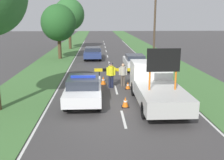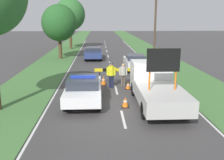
{
  "view_description": "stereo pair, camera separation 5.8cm",
  "coord_description": "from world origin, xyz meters",
  "px_view_note": "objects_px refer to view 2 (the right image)",
  "views": [
    {
      "loc": [
        -1.14,
        -13.22,
        4.58
      ],
      "look_at": [
        -0.36,
        1.35,
        1.1
      ],
      "focal_mm": 42.0,
      "sensor_mm": 36.0,
      "label": 1
    },
    {
      "loc": [
        -1.09,
        -13.22,
        4.58
      ],
      "look_at": [
        -0.36,
        1.35,
        1.1
      ],
      "focal_mm": 42.0,
      "sensor_mm": 36.0,
      "label": 2
    }
  ],
  "objects_px": {
    "traffic_cone_near_police": "(103,80)",
    "traffic_cone_near_truck": "(128,85)",
    "road_barrier": "(119,71)",
    "work_truck": "(156,85)",
    "traffic_cone_centre_front": "(125,102)",
    "utility_pole": "(155,18)",
    "pedestrian_civilian": "(123,73)",
    "police_officer": "(111,73)",
    "queued_car_hatch_blue": "(93,53)",
    "queued_car_van_white": "(135,61)",
    "roadside_tree_mid_left": "(59,23)",
    "police_car": "(84,89)",
    "roadside_tree_near_right": "(70,15)"
  },
  "relations": [
    {
      "from": "police_officer",
      "to": "traffic_cone_centre_front",
      "type": "height_order",
      "value": "police_officer"
    },
    {
      "from": "pedestrian_civilian",
      "to": "queued_car_van_white",
      "type": "bearing_deg",
      "value": 68.81
    },
    {
      "from": "police_car",
      "to": "traffic_cone_near_police",
      "type": "distance_m",
      "value": 4.02
    },
    {
      "from": "traffic_cone_near_police",
      "to": "traffic_cone_near_truck",
      "type": "height_order",
      "value": "traffic_cone_near_police"
    },
    {
      "from": "work_truck",
      "to": "utility_pole",
      "type": "xyz_separation_m",
      "value": [
        2.48,
        12.36,
        3.56
      ]
    },
    {
      "from": "traffic_cone_near_truck",
      "to": "queued_car_hatch_blue",
      "type": "height_order",
      "value": "queued_car_hatch_blue"
    },
    {
      "from": "road_barrier",
      "to": "traffic_cone_near_truck",
      "type": "distance_m",
      "value": 1.61
    },
    {
      "from": "road_barrier",
      "to": "traffic_cone_near_police",
      "type": "xyz_separation_m",
      "value": [
        -1.09,
        -0.08,
        -0.66
      ]
    },
    {
      "from": "work_truck",
      "to": "roadside_tree_near_right",
      "type": "distance_m",
      "value": 27.31
    },
    {
      "from": "road_barrier",
      "to": "utility_pole",
      "type": "xyz_separation_m",
      "value": [
        4.16,
        8.08,
        3.62
      ]
    },
    {
      "from": "pedestrian_civilian",
      "to": "traffic_cone_near_police",
      "type": "distance_m",
      "value": 1.58
    },
    {
      "from": "traffic_cone_near_police",
      "to": "queued_car_van_white",
      "type": "relative_size",
      "value": 0.14
    },
    {
      "from": "roadside_tree_mid_left",
      "to": "utility_pole",
      "type": "xyz_separation_m",
      "value": [
        9.94,
        -4.02,
        0.57
      ]
    },
    {
      "from": "police_officer",
      "to": "roadside_tree_near_right",
      "type": "height_order",
      "value": "roadside_tree_near_right"
    },
    {
      "from": "queued_car_hatch_blue",
      "to": "traffic_cone_near_truck",
      "type": "bearing_deg",
      "value": 100.95
    },
    {
      "from": "road_barrier",
      "to": "queued_car_hatch_blue",
      "type": "bearing_deg",
      "value": 104.12
    },
    {
      "from": "queued_car_hatch_blue",
      "to": "police_car",
      "type": "bearing_deg",
      "value": 89.16
    },
    {
      "from": "police_car",
      "to": "traffic_cone_near_truck",
      "type": "relative_size",
      "value": 9.65
    },
    {
      "from": "police_car",
      "to": "queued_car_van_white",
      "type": "distance_m",
      "value": 10.02
    },
    {
      "from": "roadside_tree_near_right",
      "to": "roadside_tree_mid_left",
      "type": "xyz_separation_m",
      "value": [
        -0.19,
        -9.64,
        -1.0
      ]
    },
    {
      "from": "police_officer",
      "to": "work_truck",
      "type": "bearing_deg",
      "value": 127.38
    },
    {
      "from": "work_truck",
      "to": "queued_car_hatch_blue",
      "type": "relative_size",
      "value": 1.28
    },
    {
      "from": "work_truck",
      "to": "road_barrier",
      "type": "distance_m",
      "value": 4.59
    },
    {
      "from": "traffic_cone_centre_front",
      "to": "traffic_cone_near_truck",
      "type": "height_order",
      "value": "traffic_cone_centre_front"
    },
    {
      "from": "work_truck",
      "to": "police_officer",
      "type": "bearing_deg",
      "value": -53.42
    },
    {
      "from": "traffic_cone_near_truck",
      "to": "roadside_tree_mid_left",
      "type": "relative_size",
      "value": 0.08
    },
    {
      "from": "pedestrian_civilian",
      "to": "queued_car_hatch_blue",
      "type": "relative_size",
      "value": 0.35
    },
    {
      "from": "traffic_cone_near_truck",
      "to": "utility_pole",
      "type": "height_order",
      "value": "utility_pole"
    },
    {
      "from": "police_officer",
      "to": "traffic_cone_near_police",
      "type": "distance_m",
      "value": 1.2
    },
    {
      "from": "road_barrier",
      "to": "queued_car_van_white",
      "type": "height_order",
      "value": "queued_car_van_white"
    },
    {
      "from": "traffic_cone_near_truck",
      "to": "traffic_cone_near_police",
      "type": "bearing_deg",
      "value": 141.17
    },
    {
      "from": "traffic_cone_near_police",
      "to": "utility_pole",
      "type": "distance_m",
      "value": 10.6
    },
    {
      "from": "pedestrian_civilian",
      "to": "traffic_cone_centre_front",
      "type": "distance_m",
      "value": 4.29
    },
    {
      "from": "utility_pole",
      "to": "police_car",
      "type": "bearing_deg",
      "value": -118.16
    },
    {
      "from": "police_officer",
      "to": "roadside_tree_near_right",
      "type": "relative_size",
      "value": 0.23
    },
    {
      "from": "roadside_tree_near_right",
      "to": "utility_pole",
      "type": "xyz_separation_m",
      "value": [
        9.75,
        -13.66,
        -0.43
      ]
    },
    {
      "from": "police_car",
      "to": "work_truck",
      "type": "bearing_deg",
      "value": -3.18
    },
    {
      "from": "traffic_cone_centre_front",
      "to": "utility_pole",
      "type": "distance_m",
      "value": 14.29
    },
    {
      "from": "police_officer",
      "to": "queued_car_van_white",
      "type": "relative_size",
      "value": 0.39
    },
    {
      "from": "traffic_cone_near_truck",
      "to": "roadside_tree_mid_left",
      "type": "distance_m",
      "value": 15.32
    },
    {
      "from": "road_barrier",
      "to": "queued_car_hatch_blue",
      "type": "distance_m",
      "value": 11.85
    },
    {
      "from": "pedestrian_civilian",
      "to": "roadside_tree_mid_left",
      "type": "height_order",
      "value": "roadside_tree_mid_left"
    },
    {
      "from": "police_officer",
      "to": "traffic_cone_centre_front",
      "type": "bearing_deg",
      "value": 101.4
    },
    {
      "from": "work_truck",
      "to": "traffic_cone_near_police",
      "type": "bearing_deg",
      "value": -54.02
    },
    {
      "from": "police_officer",
      "to": "road_barrier",
      "type": "bearing_deg",
      "value": -119.63
    },
    {
      "from": "pedestrian_civilian",
      "to": "traffic_cone_near_police",
      "type": "relative_size",
      "value": 2.67
    },
    {
      "from": "work_truck",
      "to": "road_barrier",
      "type": "height_order",
      "value": "work_truck"
    },
    {
      "from": "work_truck",
      "to": "traffic_cone_near_police",
      "type": "xyz_separation_m",
      "value": [
        -2.76,
        4.2,
        -0.72
      ]
    },
    {
      "from": "pedestrian_civilian",
      "to": "traffic_cone_near_police",
      "type": "xyz_separation_m",
      "value": [
        -1.33,
        0.58,
        -0.64
      ]
    },
    {
      "from": "police_car",
      "to": "road_barrier",
      "type": "xyz_separation_m",
      "value": [
        2.26,
        3.9,
        0.19
      ]
    }
  ]
}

